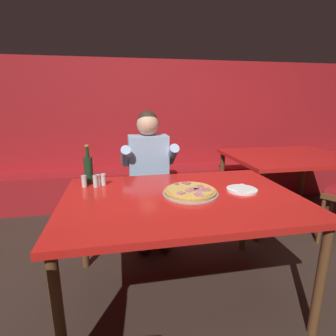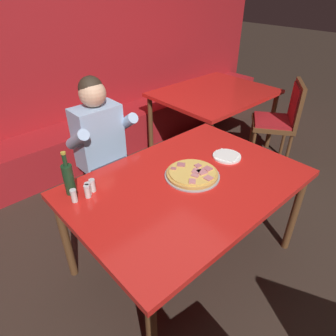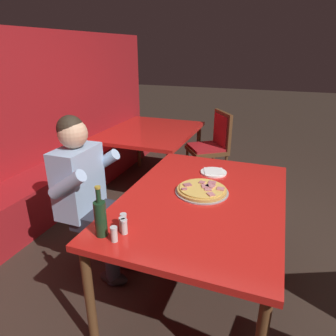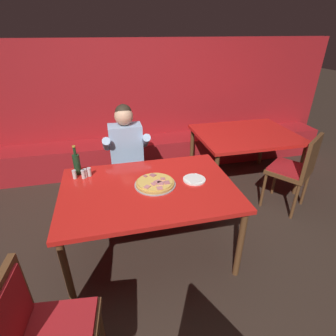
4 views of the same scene
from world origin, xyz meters
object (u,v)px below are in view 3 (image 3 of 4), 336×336
(shaker_oregano, at_px, (122,225))
(shaker_parmesan, at_px, (124,227))
(plate_white_paper, at_px, (214,172))
(background_dining_table, at_px, (151,136))
(pizza, at_px, (202,190))
(shaker_red_pepper_flakes, at_px, (114,235))
(diner_seated_blue_shirt, at_px, (89,192))
(dining_chair_far_left, at_px, (212,143))
(beer_bottle, at_px, (100,217))
(shaker_black_pepper, at_px, (124,221))
(main_dining_table, at_px, (202,206))

(shaker_oregano, height_order, shaker_parmesan, same)
(plate_white_paper, distance_m, background_dining_table, 1.49)
(pizza, distance_m, shaker_red_pepper_flakes, 0.77)
(shaker_red_pepper_flakes, bearing_deg, shaker_oregano, 1.88)
(background_dining_table, bearing_deg, shaker_parmesan, -160.16)
(shaker_oregano, relative_size, shaker_red_pepper_flakes, 1.00)
(diner_seated_blue_shirt, distance_m, dining_chair_far_left, 1.99)
(beer_bottle, distance_m, dining_chair_far_left, 2.45)
(diner_seated_blue_shirt, bearing_deg, dining_chair_far_left, -15.01)
(pizza, height_order, shaker_oregano, shaker_oregano)
(shaker_parmesan, xyz_separation_m, diner_seated_blue_shirt, (0.46, 0.54, -0.09))
(shaker_black_pepper, bearing_deg, plate_white_paper, -17.94)
(shaker_oregano, height_order, background_dining_table, shaker_oregano)
(shaker_oregano, distance_m, diner_seated_blue_shirt, 0.69)
(plate_white_paper, distance_m, diner_seated_blue_shirt, 0.99)
(plate_white_paper, xyz_separation_m, shaker_red_pepper_flakes, (-1.09, 0.29, 0.03))
(main_dining_table, distance_m, diner_seated_blue_shirt, 0.85)
(pizza, height_order, beer_bottle, beer_bottle)
(background_dining_table, bearing_deg, shaker_oregano, -160.48)
(shaker_red_pepper_flakes, xyz_separation_m, background_dining_table, (2.16, 0.73, -0.11))
(pizza, height_order, shaker_red_pepper_flakes, shaker_red_pepper_flakes)
(background_dining_table, bearing_deg, pizza, -144.68)
(pizza, xyz_separation_m, dining_chair_far_left, (1.74, 0.30, -0.20))
(background_dining_table, bearing_deg, shaker_red_pepper_flakes, -161.22)
(shaker_black_pepper, bearing_deg, diner_seated_blue_shirt, 51.83)
(main_dining_table, relative_size, pizza, 4.13)
(shaker_black_pepper, distance_m, diner_seated_blue_shirt, 0.66)
(background_dining_table, bearing_deg, shaker_black_pepper, -160.49)
(main_dining_table, bearing_deg, background_dining_table, 34.72)
(beer_bottle, xyz_separation_m, shaker_black_pepper, (0.11, -0.07, -0.07))
(plate_white_paper, bearing_deg, diner_seated_blue_shirt, 123.77)
(shaker_black_pepper, bearing_deg, shaker_parmesan, -148.72)
(pizza, height_order, plate_white_paper, pizza)
(shaker_oregano, xyz_separation_m, diner_seated_blue_shirt, (0.44, 0.53, -0.09))
(shaker_red_pepper_flakes, bearing_deg, plate_white_paper, -15.00)
(dining_chair_far_left, bearing_deg, shaker_red_pepper_flakes, -179.69)
(dining_chair_far_left, relative_size, background_dining_table, 0.74)
(plate_white_paper, xyz_separation_m, shaker_parmesan, (-1.00, 0.27, 0.03))
(shaker_black_pepper, xyz_separation_m, background_dining_table, (2.02, 0.72, -0.11))
(shaker_parmesan, height_order, diner_seated_blue_shirt, diner_seated_blue_shirt)
(pizza, xyz_separation_m, shaker_parmesan, (-0.63, 0.27, 0.02))
(shaker_parmesan, relative_size, dining_chair_far_left, 0.09)
(diner_seated_blue_shirt, bearing_deg, beer_bottle, -139.48)
(beer_bottle, height_order, shaker_oregano, beer_bottle)
(beer_bottle, distance_m, diner_seated_blue_shirt, 0.69)
(main_dining_table, xyz_separation_m, diner_seated_blue_shirt, (-0.11, 0.84, 0.01))
(pizza, xyz_separation_m, shaker_oregano, (-0.62, 0.29, 0.02))
(main_dining_table, relative_size, beer_bottle, 5.28)
(beer_bottle, relative_size, shaker_parmesan, 3.40)
(shaker_oregano, bearing_deg, dining_chair_far_left, 0.25)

